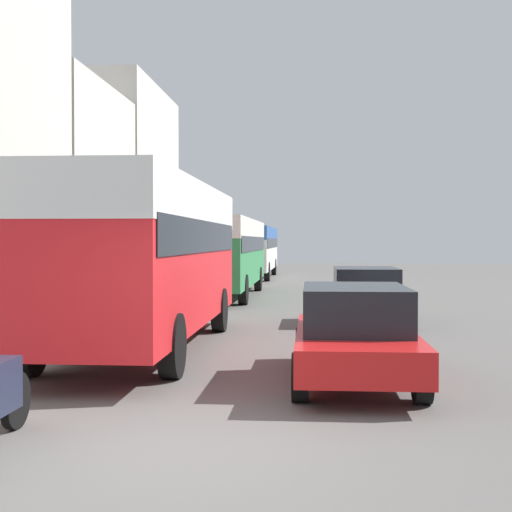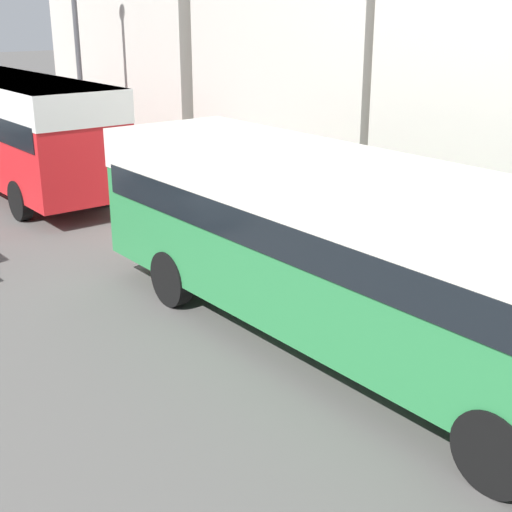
# 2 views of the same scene
# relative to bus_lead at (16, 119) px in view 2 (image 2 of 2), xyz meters

# --- Properties ---
(sidewalk) EXTENTS (2.20, 120.00, 0.15)m
(sidewalk) POSITION_rel_bus_lead_xyz_m (-3.34, -6.57, -1.99)
(sidewalk) COLOR gray
(sidewalk) RESTS_ON ground_plane
(bus_lead) EXTENTS (2.51, 9.14, 3.19)m
(bus_lead) POSITION_rel_bus_lead_xyz_m (0.00, 0.00, 0.00)
(bus_lead) COLOR red
(bus_lead) RESTS_ON ground_plane
(bus_following) EXTENTS (2.64, 10.66, 2.89)m
(bus_following) POSITION_rel_bus_lead_xyz_m (-0.17, 12.99, -0.18)
(bus_following) COLOR #2D8447
(bus_following) RESTS_ON ground_plane
(lamp_post) EXTENTS (0.36, 0.36, 6.77)m
(lamp_post) POSITION_rel_bus_lead_xyz_m (-2.59, -1.25, 2.05)
(lamp_post) COLOR #47474C
(lamp_post) RESTS_ON sidewalk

